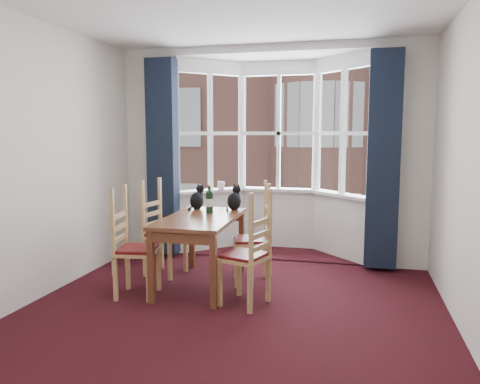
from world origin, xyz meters
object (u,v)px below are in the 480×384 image
(dining_table, at_px, (201,226))
(chair_right_far, at_px, (259,241))
(cat_right, at_px, (235,200))
(wine_bottle, at_px, (209,201))
(candle_short, at_px, (222,186))
(chair_right_near, at_px, (252,259))
(candle_tall, at_px, (220,186))
(cat_left, at_px, (197,199))
(chair_left_near, at_px, (129,251))
(chair_left_far, at_px, (159,235))

(dining_table, height_order, chair_right_far, chair_right_far)
(cat_right, xyz_separation_m, wine_bottle, (-0.22, -0.30, 0.02))
(chair_right_far, relative_size, cat_right, 2.95)
(chair_right_far, xyz_separation_m, candle_short, (-0.82, 1.37, 0.45))
(dining_table, height_order, chair_right_near, chair_right_near)
(wine_bottle, height_order, candle_tall, wine_bottle)
(cat_left, bearing_deg, chair_left_near, -113.39)
(chair_left_far, xyz_separation_m, wine_bottle, (0.66, -0.07, 0.44))
(chair_right_near, xyz_separation_m, wine_bottle, (-0.66, 0.71, 0.44))
(candle_short, bearing_deg, cat_right, -67.13)
(cat_left, bearing_deg, dining_table, -67.01)
(chair_right_near, relative_size, chair_right_far, 1.00)
(chair_right_far, xyz_separation_m, cat_right, (-0.36, 0.27, 0.42))
(chair_left_near, xyz_separation_m, cat_right, (0.87, 1.02, 0.42))
(candle_tall, bearing_deg, chair_right_near, -65.82)
(cat_right, bearing_deg, wine_bottle, -126.38)
(wine_bottle, relative_size, candle_short, 2.93)
(dining_table, height_order, cat_right, cat_right)
(cat_right, height_order, candle_tall, cat_right)
(dining_table, height_order, cat_left, cat_left)
(chair_left_far, bearing_deg, candle_tall, 73.50)
(chair_right_near, height_order, candle_short, candle_short)
(chair_left_near, relative_size, candle_short, 8.27)
(candle_short, bearing_deg, wine_bottle, -79.96)
(chair_right_near, distance_m, cat_right, 1.18)
(candle_tall, relative_size, candle_short, 1.09)
(candle_tall, bearing_deg, cat_right, -65.28)
(chair_left_far, bearing_deg, cat_right, 14.46)
(cat_left, distance_m, candle_tall, 1.12)
(chair_right_far, distance_m, candle_short, 1.66)
(dining_table, bearing_deg, candle_short, 97.79)
(chair_right_far, height_order, wine_bottle, wine_bottle)
(chair_left_far, height_order, candle_short, candle_short)
(dining_table, relative_size, cat_left, 4.51)
(chair_left_far, bearing_deg, chair_right_near, -30.62)
(chair_left_far, relative_size, chair_right_far, 1.00)
(chair_left_near, xyz_separation_m, chair_left_far, (-0.01, 0.79, 0.00))
(chair_left_far, distance_m, candle_tall, 1.43)
(chair_left_far, xyz_separation_m, cat_left, (0.43, 0.18, 0.42))
(chair_right_far, bearing_deg, dining_table, -155.90)
(cat_right, bearing_deg, chair_left_near, -130.49)
(cat_left, distance_m, candle_short, 1.15)
(chair_right_near, bearing_deg, cat_left, 132.80)
(chair_left_near, height_order, chair_right_near, same)
(wine_bottle, xyz_separation_m, candle_tall, (-0.28, 1.37, 0.01))
(chair_left_far, height_order, chair_right_far, same)
(chair_right_far, height_order, cat_left, cat_left)
(chair_left_near, xyz_separation_m, chair_right_far, (1.22, 0.75, 0.00))
(cat_right, xyz_separation_m, candle_tall, (-0.49, 1.07, 0.04))
(chair_right_far, height_order, cat_right, cat_right)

